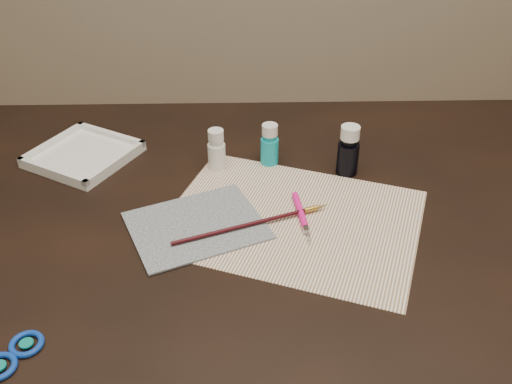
{
  "coord_description": "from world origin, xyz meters",
  "views": [
    {
      "loc": [
        -0.02,
        -0.79,
        1.34
      ],
      "look_at": [
        0.0,
        0.0,
        0.8
      ],
      "focal_mm": 40.0,
      "sensor_mm": 36.0,
      "label": 1
    }
  ],
  "objects_px": {
    "paint_bottle_white": "(216,150)",
    "palette_tray": "(83,154)",
    "canvas": "(197,225)",
    "paper": "(292,220)",
    "paint_bottle_navy": "(348,150)",
    "paint_bottle_cyan": "(270,144)"
  },
  "relations": [
    {
      "from": "paint_bottle_white",
      "to": "palette_tray",
      "type": "relative_size",
      "value": 0.47
    },
    {
      "from": "canvas",
      "to": "palette_tray",
      "type": "xyz_separation_m",
      "value": [
        -0.24,
        0.23,
        0.01
      ]
    },
    {
      "from": "paper",
      "to": "paint_bottle_navy",
      "type": "xyz_separation_m",
      "value": [
        0.12,
        0.15,
        0.05
      ]
    },
    {
      "from": "paint_bottle_white",
      "to": "palette_tray",
      "type": "bearing_deg",
      "value": 171.0
    },
    {
      "from": "paper",
      "to": "paint_bottle_cyan",
      "type": "relative_size",
      "value": 4.97
    },
    {
      "from": "paint_bottle_white",
      "to": "palette_tray",
      "type": "xyz_separation_m",
      "value": [
        -0.27,
        0.04,
        -0.03
      ]
    },
    {
      "from": "paper",
      "to": "canvas",
      "type": "distance_m",
      "value": 0.16
    },
    {
      "from": "paint_bottle_cyan",
      "to": "paint_bottle_white",
      "type": "bearing_deg",
      "value": -171.14
    },
    {
      "from": "paint_bottle_cyan",
      "to": "paint_bottle_navy",
      "type": "xyz_separation_m",
      "value": [
        0.15,
        -0.04,
        0.01
      ]
    },
    {
      "from": "paper",
      "to": "palette_tray",
      "type": "xyz_separation_m",
      "value": [
        -0.4,
        0.21,
        0.01
      ]
    },
    {
      "from": "paper",
      "to": "paint_bottle_cyan",
      "type": "xyz_separation_m",
      "value": [
        -0.03,
        0.19,
        0.04
      ]
    },
    {
      "from": "canvas",
      "to": "paint_bottle_navy",
      "type": "bearing_deg",
      "value": 30.55
    },
    {
      "from": "paper",
      "to": "paint_bottle_navy",
      "type": "height_order",
      "value": "paint_bottle_navy"
    },
    {
      "from": "paint_bottle_navy",
      "to": "palette_tray",
      "type": "height_order",
      "value": "paint_bottle_navy"
    },
    {
      "from": "canvas",
      "to": "paint_bottle_white",
      "type": "xyz_separation_m",
      "value": [
        0.03,
        0.19,
        0.04
      ]
    },
    {
      "from": "paper",
      "to": "paint_bottle_navy",
      "type": "bearing_deg",
      "value": 52.13
    },
    {
      "from": "paint_bottle_white",
      "to": "paint_bottle_navy",
      "type": "height_order",
      "value": "paint_bottle_navy"
    },
    {
      "from": "paint_bottle_cyan",
      "to": "paint_bottle_navy",
      "type": "height_order",
      "value": "paint_bottle_navy"
    },
    {
      "from": "paint_bottle_white",
      "to": "paint_bottle_cyan",
      "type": "bearing_deg",
      "value": 8.86
    },
    {
      "from": "canvas",
      "to": "paint_bottle_white",
      "type": "height_order",
      "value": "paint_bottle_white"
    },
    {
      "from": "canvas",
      "to": "paint_bottle_white",
      "type": "relative_size",
      "value": 2.59
    },
    {
      "from": "paper",
      "to": "palette_tray",
      "type": "height_order",
      "value": "palette_tray"
    }
  ]
}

